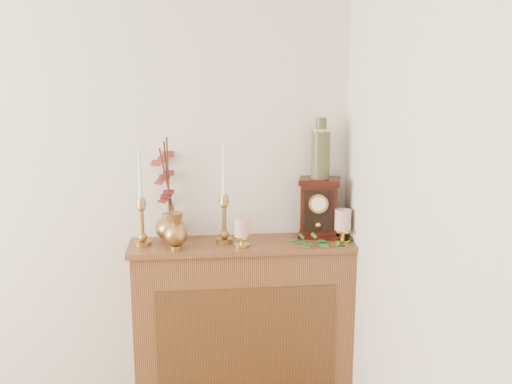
{
  "coord_description": "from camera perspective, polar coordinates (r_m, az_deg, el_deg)",
  "views": [
    {
      "loc": [
        1.14,
        -1.02,
        1.89
      ],
      "look_at": [
        1.47,
        2.05,
        1.22
      ],
      "focal_mm": 42.0,
      "sensor_mm": 36.0,
      "label": 1
    }
  ],
  "objects": [
    {
      "name": "console_shelf",
      "position": [
        3.45,
        -1.19,
        -12.62
      ],
      "size": [
        1.24,
        0.34,
        0.93
      ],
      "color": "brown",
      "rests_on": "ground"
    },
    {
      "name": "bud_vase",
      "position": [
        3.15,
        -7.66,
        -3.76
      ],
      "size": [
        0.12,
        0.12,
        0.2
      ],
      "rotation": [
        0.0,
        0.0,
        -0.3
      ],
      "color": "#AD8245",
      "rests_on": "console_shelf"
    },
    {
      "name": "pillar_candle_left",
      "position": [
        3.17,
        -1.38,
        -3.74
      ],
      "size": [
        0.09,
        0.09,
        0.17
      ],
      "rotation": [
        0.0,
        0.0,
        0.12
      ],
      "color": "gold",
      "rests_on": "console_shelf"
    },
    {
      "name": "candlestick_center",
      "position": [
        3.23,
        -3.05,
        -1.77
      ],
      "size": [
        0.09,
        0.09,
        0.55
      ],
      "rotation": [
        0.0,
        0.0,
        0.27
      ],
      "color": "#AD8245",
      "rests_on": "console_shelf"
    },
    {
      "name": "ceramic_vase",
      "position": [
        3.29,
        6.16,
        3.87
      ],
      "size": [
        0.1,
        0.1,
        0.33
      ],
      "rotation": [
        0.0,
        0.0,
        -0.26
      ],
      "color": "#172F23",
      "rests_on": "mantel_clock"
    },
    {
      "name": "mantel_clock",
      "position": [
        3.35,
        6.03,
        -1.55
      ],
      "size": [
        0.26,
        0.21,
        0.33
      ],
      "rotation": [
        0.0,
        0.0,
        -0.26
      ],
      "color": "#340F0A",
      "rests_on": "console_shelf"
    },
    {
      "name": "candlestick_left",
      "position": [
        3.23,
        -10.84,
        -2.03
      ],
      "size": [
        0.09,
        0.09,
        0.54
      ],
      "rotation": [
        0.0,
        0.0,
        0.31
      ],
      "color": "#AD8245",
      "rests_on": "console_shelf"
    },
    {
      "name": "pillar_candle_right",
      "position": [
        3.29,
        8.27,
        -3.02
      ],
      "size": [
        0.1,
        0.1,
        0.19
      ],
      "rotation": [
        0.0,
        0.0,
        -0.19
      ],
      "color": "gold",
      "rests_on": "console_shelf"
    },
    {
      "name": "ivy_garland",
      "position": [
        3.25,
        6.56,
        -4.78
      ],
      "size": [
        0.43,
        0.2,
        0.07
      ],
      "rotation": [
        0.0,
        0.0,
        0.17
      ],
      "color": "#2D772F",
      "rests_on": "console_shelf"
    },
    {
      "name": "ginger_jar",
      "position": [
        3.31,
        -8.55,
        -0.09
      ],
      "size": [
        0.24,
        0.25,
        0.58
      ],
      "rotation": [
        0.0,
        0.0,
        -0.41
      ],
      "color": "#AD8245",
      "rests_on": "console_shelf"
    }
  ]
}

